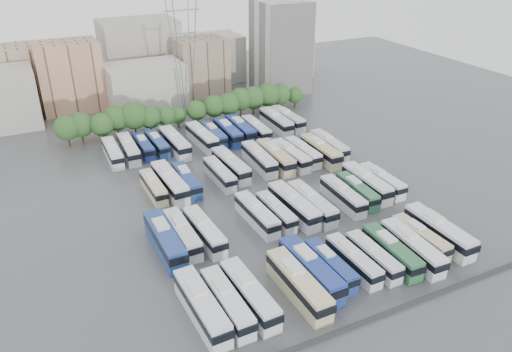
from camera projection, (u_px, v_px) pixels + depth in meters
name	position (u px, v px, depth m)	size (l,w,h in m)	color
ground	(268.00, 201.00, 91.00)	(220.00, 220.00, 0.00)	#424447
parapet	(385.00, 314.00, 64.49)	(56.00, 0.50, 0.50)	#2D2D30
tree_line	(187.00, 109.00, 122.45)	(64.39, 7.53, 8.25)	black
city_buildings	(129.00, 70.00, 141.98)	(102.00, 35.00, 20.00)	#9E998E
apartment_tower	(281.00, 47.00, 144.79)	(14.00, 14.00, 26.00)	silver
electricity_pylon	(183.00, 43.00, 123.29)	(9.00, 6.91, 33.83)	slate
bus_r0_s0	(202.00, 306.00, 63.12)	(3.32, 13.41, 4.18)	silver
bus_r0_s1	(227.00, 302.00, 64.03)	(2.88, 12.31, 3.85)	silver
bus_r0_s2	(249.00, 294.00, 65.30)	(3.27, 12.94, 4.03)	silver
bus_r0_s4	(298.00, 284.00, 66.97)	(3.03, 13.46, 4.22)	beige
bus_r0_s5	(311.00, 269.00, 69.81)	(3.20, 13.50, 4.22)	navy
bus_r0_s6	(330.00, 265.00, 71.36)	(2.52, 10.82, 3.38)	navy
bus_r0_s7	(353.00, 260.00, 72.27)	(2.63, 11.15, 3.49)	silver
bus_r0_s8	(373.00, 256.00, 73.14)	(2.43, 10.94, 3.43)	silver
bus_r0_s9	(392.00, 251.00, 74.02)	(3.13, 12.06, 3.75)	#2B643C
bus_r0_s10	(412.00, 247.00, 74.75)	(3.35, 12.72, 3.96)	white
bus_r0_s11	(421.00, 237.00, 77.53)	(2.67, 11.08, 3.46)	#CDBA8C
bus_r0_s12	(439.00, 231.00, 78.43)	(3.00, 13.43, 4.21)	silver
bus_r1_s0	(165.00, 240.00, 76.23)	(3.07, 13.67, 4.28)	navy
bus_r1_s1	(182.00, 234.00, 78.15)	(2.76, 12.19, 3.82)	silver
bus_r1_s2	(205.00, 231.00, 78.82)	(3.20, 12.27, 3.82)	white
bus_r1_s5	(257.00, 214.00, 83.37)	(3.01, 12.13, 3.78)	silver
bus_r1_s6	(276.00, 211.00, 84.55)	(2.53, 10.88, 3.40)	silver
bus_r1_s7	(294.00, 205.00, 85.66)	(3.37, 13.38, 4.17)	silver
bus_r1_s8	(312.00, 203.00, 86.41)	(2.92, 12.80, 4.01)	silver
bus_r1_s10	(343.00, 195.00, 89.11)	(2.97, 12.01, 3.74)	silver
bus_r1_s11	(357.00, 191.00, 90.94)	(3.01, 11.27, 3.50)	#2D6943
bus_r1_s12	(367.00, 183.00, 93.15)	(3.09, 12.92, 4.03)	silver
bus_r1_s13	(382.00, 181.00, 94.42)	(2.54, 11.44, 3.58)	silver
bus_r2_s1	(154.00, 187.00, 92.36)	(2.57, 10.98, 3.43)	beige
bus_r2_s2	(170.00, 182.00, 93.14)	(3.53, 13.76, 4.28)	silver
bus_r2_s3	(187.00, 180.00, 94.48)	(2.81, 11.77, 3.68)	navy
bus_r2_s5	(220.00, 174.00, 97.02)	(2.64, 11.45, 3.58)	silver
bus_r2_s6	(231.00, 165.00, 99.89)	(3.33, 13.08, 4.07)	silver
bus_r2_s8	(259.00, 159.00, 102.66)	(3.33, 12.88, 4.01)	silver
bus_r2_s9	(275.00, 157.00, 103.31)	(3.16, 13.31, 4.16)	#C7B589
bus_r2_s10	(290.00, 155.00, 104.28)	(3.23, 12.55, 3.91)	silver
bus_r2_s11	(303.00, 152.00, 106.05)	(2.64, 11.68, 3.66)	white
bus_r2_s12	(321.00, 151.00, 106.13)	(3.04, 13.09, 4.09)	#CEBC8D
bus_r2_s13	(329.00, 145.00, 108.97)	(3.15, 12.65, 3.94)	silver
bus_r3_s0	(113.00, 153.00, 105.73)	(2.78, 11.90, 3.72)	silver
bus_r3_s1	(129.00, 149.00, 107.36)	(3.07, 12.52, 3.90)	silver
bus_r3_s2	(144.00, 146.00, 109.03)	(2.42, 10.94, 3.43)	navy
bus_r3_s3	(157.00, 144.00, 110.28)	(2.75, 11.12, 3.47)	navy
bus_r3_s4	(175.00, 142.00, 109.98)	(3.34, 13.59, 4.24)	silver
bus_r3_s6	(202.00, 137.00, 112.87)	(3.49, 13.19, 4.10)	silver
bus_r3_s7	(214.00, 134.00, 114.87)	(2.69, 11.53, 3.60)	navy
bus_r3_s8	(228.00, 132.00, 115.79)	(3.09, 12.74, 3.98)	navy
bus_r3_s9	(240.00, 129.00, 117.51)	(2.96, 12.70, 3.97)	navy
bus_r3_s10	(256.00, 129.00, 117.74)	(2.88, 12.15, 3.80)	silver
bus_r3_s12	(276.00, 121.00, 121.65)	(3.09, 13.29, 4.16)	silver
bus_r3_s13	(287.00, 119.00, 123.46)	(3.30, 12.85, 4.00)	silver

